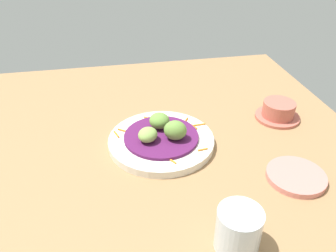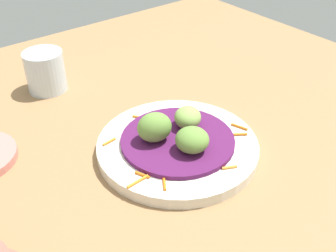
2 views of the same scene
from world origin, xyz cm
name	(u,v)px [view 1 (image 1 of 2)]	position (x,y,z in cm)	size (l,w,h in cm)	color
table_surface	(149,156)	(0.00, 0.00, 1.00)	(110.00, 110.00, 2.00)	#936D47
main_plate	(161,141)	(2.71, -3.46, 2.94)	(25.88, 25.88, 1.88)	silver
cabbage_bed	(161,137)	(2.71, -3.46, 4.26)	(18.20, 18.20, 0.77)	#51194C
carrot_garnish	(168,131)	(4.97, -5.46, 4.08)	(20.94, 23.60, 0.40)	orange
guac_scoop_left	(149,135)	(1.07, -0.22, 6.35)	(4.82, 4.39, 3.40)	#84A851
guac_scoop_center	(175,130)	(0.72, -6.51, 7.04)	(5.46, 4.47, 4.78)	olive
guac_scoop_right	(159,121)	(6.35, -3.67, 6.57)	(4.96, 5.16, 3.84)	olive
side_plate_small	(296,176)	(-15.23, -29.76, 2.66)	(12.66, 12.66, 1.31)	tan
terracotta_bowl	(278,111)	(8.83, -37.19, 4.20)	(12.10, 12.10, 4.95)	#B75B4C
water_glass	(238,230)	(-29.16, -10.98, 6.04)	(7.69, 7.69, 8.08)	silver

